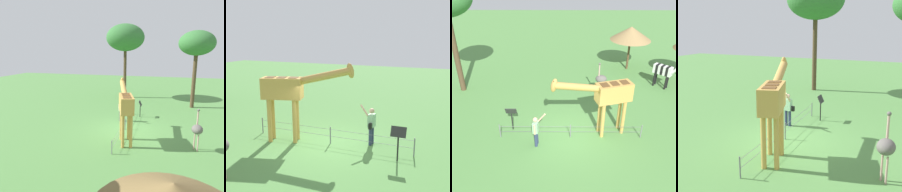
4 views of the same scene
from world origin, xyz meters
TOP-DOWN VIEW (x-y plane):
  - ground_plane at (0.00, 0.00)m, footprint 60.00×60.00m
  - giraffe at (-1.70, -0.23)m, footprint 3.92×1.57m
  - visitor at (1.63, 0.68)m, footprint 0.63×0.59m
  - ostrich at (-1.95, -4.10)m, footprint 0.70×0.56m
  - tree_east at (7.07, -4.84)m, footprint 3.12×3.12m
  - tree_northeast at (9.74, 2.08)m, footprint 4.11×4.11m
  - info_sign at (2.99, -0.52)m, footprint 0.56×0.21m
  - wire_fence at (0.00, 0.11)m, footprint 7.05×0.05m

SIDE VIEW (x-z plane):
  - ground_plane at x=0.00m, z-range 0.00..0.00m
  - wire_fence at x=0.00m, z-range 0.03..0.78m
  - visitor at x=1.63m, z-range 0.03..1.77m
  - info_sign at x=2.99m, z-range 0.29..1.61m
  - ostrich at x=-1.95m, z-range 0.05..2.30m
  - giraffe at x=-1.70m, z-range 0.50..3.97m
  - tree_east at x=7.07m, z-range 2.29..9.24m
  - tree_northeast at x=9.74m, z-range 2.52..10.53m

